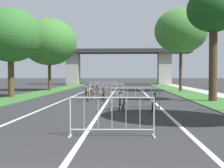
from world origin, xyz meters
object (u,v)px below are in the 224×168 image
(crowd_barrier_third, at_px, (106,92))
(crowd_barrier_nearest, at_px, (112,117))
(tree_right_maple_mid, at_px, (181,31))
(bicycle_green_4, at_px, (154,104))
(bicycle_red_1, at_px, (95,90))
(bicycle_yellow_3, at_px, (89,95))
(bicycle_white_7, at_px, (123,103))
(crowd_barrier_second, at_px, (135,99))
(bicycle_blue_6, at_px, (86,90))
(bicycle_teal_5, at_px, (120,102))
(bicycle_black_2, at_px, (104,95))
(tree_left_pine_far, at_px, (11,35))
(tree_right_pine_near, at_px, (214,11))
(crowd_barrier_fourth, at_px, (103,88))
(bicycle_orange_0, at_px, (105,94))
(tree_left_oak_near, at_px, (49,42))

(crowd_barrier_third, bearing_deg, crowd_barrier_nearest, -85.64)
(tree_right_maple_mid, relative_size, bicycle_green_4, 4.76)
(bicycle_red_1, distance_m, bicycle_yellow_3, 6.75)
(tree_right_maple_mid, relative_size, bicycle_white_7, 4.59)
(crowd_barrier_second, bearing_deg, bicycle_blue_6, 108.46)
(bicycle_red_1, bearing_deg, bicycle_teal_5, -65.44)
(tree_right_maple_mid, bearing_deg, bicycle_black_2, -122.54)
(tree_left_pine_far, height_order, bicycle_blue_6, tree_left_pine_far)
(tree_right_pine_near, xyz_separation_m, crowd_barrier_fourth, (-7.18, 6.54, -4.96))
(tree_left_pine_far, bearing_deg, crowd_barrier_second, -40.72)
(bicycle_yellow_3, bearing_deg, crowd_barrier_third, -151.54)
(crowd_barrier_second, xyz_separation_m, bicycle_red_1, (-3.04, 11.91, -0.14))
(bicycle_black_2, bearing_deg, bicycle_red_1, -83.08)
(bicycle_black_2, bearing_deg, bicycle_orange_0, -93.61)
(tree_right_maple_mid, distance_m, bicycle_black_2, 13.80)
(crowd_barrier_second, xyz_separation_m, bicycle_yellow_3, (-2.74, 5.17, -0.16))
(bicycle_black_2, bearing_deg, bicycle_green_4, 111.76)
(bicycle_white_7, bearing_deg, bicycle_orange_0, -87.58)
(crowd_barrier_second, bearing_deg, tree_left_oak_near, 116.28)
(bicycle_black_2, bearing_deg, crowd_barrier_nearest, 92.00)
(tree_right_pine_near, xyz_separation_m, bicycle_black_2, (-6.71, 0.31, -5.12))
(bicycle_orange_0, height_order, bicycle_white_7, bicycle_white_7)
(tree_right_pine_near, relative_size, bicycle_white_7, 3.95)
(bicycle_blue_6, bearing_deg, tree_left_pine_far, -145.17)
(tree_right_maple_mid, bearing_deg, bicycle_white_7, -108.83)
(tree_right_pine_near, relative_size, bicycle_black_2, 4.26)
(tree_right_pine_near, bearing_deg, bicycle_teal_5, -141.72)
(tree_right_pine_near, distance_m, bicycle_blue_6, 11.74)
(tree_left_pine_far, height_order, bicycle_yellow_3, tree_left_pine_far)
(crowd_barrier_nearest, bearing_deg, crowd_barrier_fourth, 94.94)
(tree_left_pine_far, bearing_deg, bicycle_orange_0, -10.01)
(bicycle_white_7, bearing_deg, crowd_barrier_second, -148.35)
(tree_left_pine_far, xyz_separation_m, bicycle_blue_6, (4.95, 3.59, -4.08))
(crowd_barrier_third, height_order, bicycle_green_4, crowd_barrier_third)
(tree_right_maple_mid, distance_m, crowd_barrier_nearest, 22.90)
(bicycle_white_7, bearing_deg, bicycle_teal_5, -88.53)
(crowd_barrier_nearest, bearing_deg, bicycle_orange_0, 94.78)
(tree_right_pine_near, distance_m, crowd_barrier_fourth, 10.91)
(crowd_barrier_fourth, height_order, bicycle_black_2, crowd_barrier_fourth)
(crowd_barrier_second, bearing_deg, bicycle_black_2, 109.48)
(tree_left_oak_near, relative_size, bicycle_white_7, 4.18)
(crowd_barrier_fourth, bearing_deg, bicycle_yellow_3, -94.15)
(crowd_barrier_nearest, height_order, crowd_barrier_fourth, same)
(tree_left_oak_near, xyz_separation_m, crowd_barrier_second, (8.20, -16.61, -4.47))
(crowd_barrier_nearest, distance_m, bicycle_red_1, 17.74)
(tree_right_maple_mid, height_order, bicycle_black_2, tree_right_maple_mid)
(bicycle_green_4, relative_size, bicycle_teal_5, 1.06)
(crowd_barrier_third, xyz_separation_m, bicycle_white_7, (1.11, -6.16, -0.14))
(bicycle_yellow_3, bearing_deg, crowd_barrier_second, 120.34)
(tree_left_pine_far, relative_size, tree_left_oak_near, 0.87)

